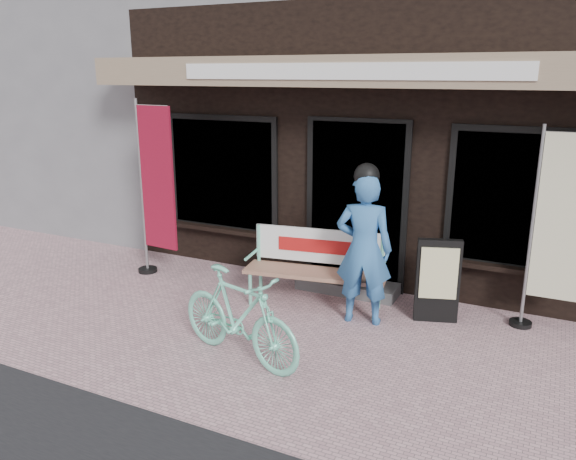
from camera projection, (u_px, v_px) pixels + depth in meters
The scene contains 9 objects.
ground at pixel (289, 349), 5.76m from camera, with size 70.00×70.00×0.00m, color #BF9199.
storefront at pixel (419, 56), 9.25m from camera, with size 7.00×6.77×6.00m.
neighbor_left_near at pixel (65, 52), 13.22m from camera, with size 10.00×7.00×6.40m, color slate.
bench at pixel (316, 262), 6.75m from camera, with size 1.74×0.69×0.92m.
person at pixel (364, 246), 6.17m from camera, with size 0.69×0.52×1.82m.
bicycle at pixel (239, 316), 5.43m from camera, with size 0.44×1.54×0.93m, color #72DFBC.
nobori_red at pixel (155, 188), 7.53m from camera, with size 0.71×0.28×2.41m.
nobori_cream at pixel (555, 229), 5.89m from camera, with size 0.65×0.24×2.23m.
menu_stand at pixel (438, 280), 6.28m from camera, with size 0.49×0.24×0.97m.
Camera 1 is at (2.26, -4.70, 2.74)m, focal length 35.00 mm.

